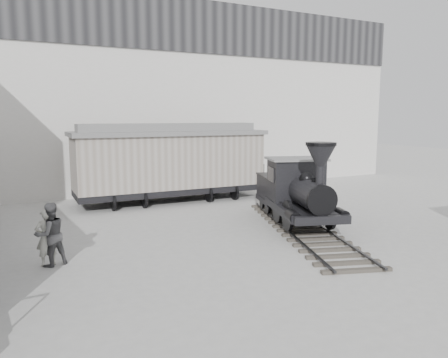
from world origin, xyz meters
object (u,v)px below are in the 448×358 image
boxcar (170,161)px  locomotive (298,195)px  visitor_b (50,234)px  visitor_a (46,237)px

boxcar → locomotive: bearing=-67.5°
boxcar → visitor_b: size_ratio=5.23×
boxcar → visitor_b: 10.12m
boxcar → visitor_a: boxcar is taller
locomotive → visitor_b: size_ratio=5.18×
boxcar → visitor_a: 10.17m
locomotive → visitor_a: size_ratio=5.68×
locomotive → boxcar: size_ratio=0.99×
visitor_b → locomotive: bearing=165.3°
locomotive → boxcar: bearing=129.3°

